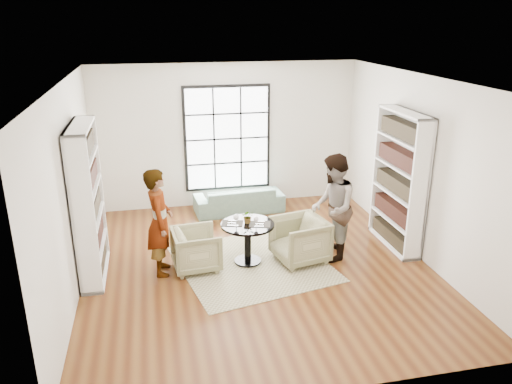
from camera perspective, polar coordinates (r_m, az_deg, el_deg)
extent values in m
plane|color=brown|center=(8.27, 0.16, -8.43)|extent=(6.00, 6.00, 0.00)
plane|color=silver|center=(10.53, -3.33, 6.44)|extent=(5.50, 0.00, 5.50)
plane|color=silver|center=(7.62, -20.49, 0.07)|extent=(0.00, 6.00, 6.00)
plane|color=silver|center=(8.67, 18.24, 2.61)|extent=(0.00, 6.00, 6.00)
plane|color=silver|center=(5.02, 7.56, -8.92)|extent=(5.50, 0.00, 5.50)
plane|color=white|center=(7.36, 0.18, 12.68)|extent=(6.00, 6.00, 0.00)
cube|color=black|center=(10.52, -3.31, 6.16)|extent=(1.82, 0.06, 2.22)
cube|color=white|center=(10.48, -3.27, 6.11)|extent=(1.70, 0.02, 2.10)
cube|color=tan|center=(8.32, -0.41, -8.19)|extent=(2.71, 2.71, 0.01)
cylinder|color=black|center=(8.38, -0.94, -7.89)|extent=(0.44, 0.44, 0.04)
cylinder|color=black|center=(8.23, -0.96, -5.92)|extent=(0.11, 0.11, 0.62)
cylinder|color=black|center=(8.10, -0.97, -3.76)|extent=(0.87, 0.87, 0.04)
imported|color=slate|center=(10.38, -1.97, -0.83)|extent=(1.87, 0.84, 0.53)
imported|color=tan|center=(8.11, -6.83, -6.51)|extent=(0.80, 0.78, 0.68)
imported|color=#BDB087|center=(8.31, 5.01, -5.48)|extent=(0.96, 0.94, 0.75)
imported|color=gray|center=(7.87, -10.97, -3.39)|extent=(0.44, 0.64, 1.72)
imported|color=gray|center=(8.28, 8.76, -1.81)|extent=(0.92, 1.04, 1.80)
cube|color=#272522|center=(8.10, -2.73, -3.59)|extent=(0.39, 0.34, 0.01)
cube|color=#272522|center=(8.05, 0.43, -3.70)|extent=(0.39, 0.34, 0.01)
cylinder|color=silver|center=(8.01, -2.28, -3.86)|extent=(0.07, 0.07, 0.01)
cylinder|color=silver|center=(7.98, -2.28, -3.48)|extent=(0.01, 0.01, 0.11)
sphere|color=maroon|center=(7.95, -2.29, -2.90)|extent=(0.09, 0.09, 0.09)
ellipsoid|color=white|center=(7.95, -2.29, -2.90)|extent=(0.09, 0.09, 0.10)
cylinder|color=silver|center=(7.97, 0.01, -3.94)|extent=(0.06, 0.06, 0.01)
cylinder|color=silver|center=(7.95, 0.01, -3.62)|extent=(0.01, 0.01, 0.10)
sphere|color=maroon|center=(7.92, 0.01, -3.11)|extent=(0.08, 0.08, 0.08)
ellipsoid|color=white|center=(7.92, 0.01, -3.11)|extent=(0.08, 0.08, 0.09)
imported|color=gray|center=(8.08, -0.92, -2.81)|extent=(0.22, 0.19, 0.22)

